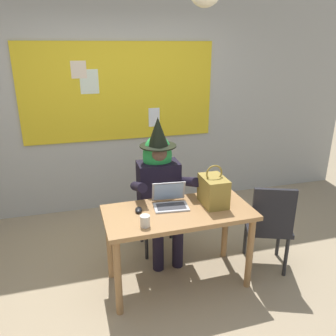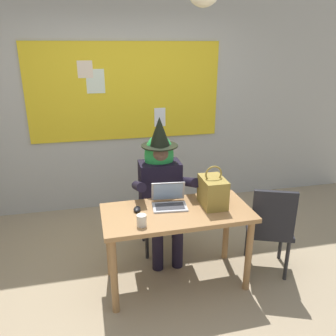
# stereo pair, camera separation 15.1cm
# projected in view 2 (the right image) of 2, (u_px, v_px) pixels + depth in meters

# --- Properties ---
(ground_plane) EXTENTS (24.00, 24.00, 0.00)m
(ground_plane) POSITION_uv_depth(u_px,v_px,m) (153.00, 286.00, 3.15)
(ground_plane) COLOR tan
(wall_back_bulletin) EXTENTS (6.66, 1.99, 2.98)m
(wall_back_bulletin) POSITION_uv_depth(u_px,v_px,m) (126.00, 96.00, 4.30)
(wall_back_bulletin) COLOR #B2B2AD
(wall_back_bulletin) RESTS_ON ground
(desk_main) EXTENTS (1.31, 0.64, 0.74)m
(desk_main) POSITION_uv_depth(u_px,v_px,m) (177.00, 222.00, 2.99)
(desk_main) COLOR #A37547
(desk_main) RESTS_ON ground
(chair_at_desk) EXTENTS (0.44, 0.44, 0.92)m
(chair_at_desk) POSITION_uv_depth(u_px,v_px,m) (159.00, 202.00, 3.64)
(chair_at_desk) COLOR #4C1E19
(chair_at_desk) RESTS_ON ground
(person_costumed) EXTENTS (0.59, 0.65, 1.45)m
(person_costumed) POSITION_uv_depth(u_px,v_px,m) (161.00, 181.00, 3.43)
(person_costumed) COLOR black
(person_costumed) RESTS_ON ground
(laptop) EXTENTS (0.33, 0.28, 0.20)m
(laptop) POSITION_uv_depth(u_px,v_px,m) (169.00, 201.00, 3.04)
(laptop) COLOR #B7B7BC
(laptop) RESTS_ON desk_main
(computer_mouse) EXTENTS (0.08, 0.12, 0.03)m
(computer_mouse) POSITION_uv_depth(u_px,v_px,m) (137.00, 209.00, 2.95)
(computer_mouse) COLOR black
(computer_mouse) RESTS_ON desk_main
(handbag) EXTENTS (0.20, 0.30, 0.38)m
(handbag) POSITION_uv_depth(u_px,v_px,m) (213.00, 191.00, 3.02)
(handbag) COLOR olive
(handbag) RESTS_ON desk_main
(coffee_mug) EXTENTS (0.08, 0.08, 0.09)m
(coffee_mug) POSITION_uv_depth(u_px,v_px,m) (142.00, 220.00, 2.70)
(coffee_mug) COLOR silver
(coffee_mug) RESTS_ON desk_main
(chair_extra_corner) EXTENTS (0.54, 0.54, 0.91)m
(chair_extra_corner) POSITION_uv_depth(u_px,v_px,m) (270.00, 226.00, 3.17)
(chair_extra_corner) COLOR black
(chair_extra_corner) RESTS_ON ground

